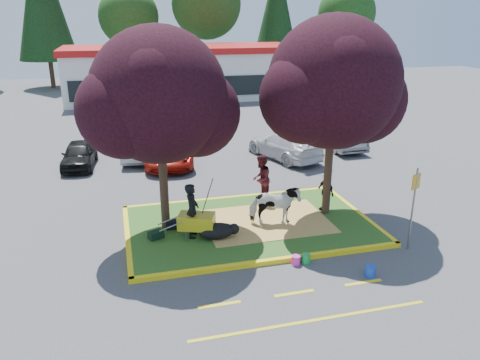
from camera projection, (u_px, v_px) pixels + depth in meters
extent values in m
plane|color=#424244|center=(250.00, 227.00, 16.02)|extent=(90.00, 90.00, 0.00)
cube|color=#25541A|center=(250.00, 225.00, 15.99)|extent=(8.00, 5.00, 0.15)
cube|color=yellow|center=(274.00, 261.00, 13.64)|extent=(8.30, 0.16, 0.15)
cube|color=yellow|center=(232.00, 198.00, 18.35)|extent=(8.30, 0.16, 0.15)
cube|color=yellow|center=(128.00, 239.00, 15.00)|extent=(0.16, 5.30, 0.15)
cube|color=yellow|center=(357.00, 213.00, 16.99)|extent=(0.16, 5.30, 0.15)
cube|color=#DBAB5A|center=(266.00, 221.00, 16.11)|extent=(4.20, 3.00, 0.01)
cylinder|color=black|center=(163.00, 178.00, 15.07)|extent=(0.28, 0.28, 3.53)
sphere|color=black|center=(159.00, 95.00, 14.19)|extent=(4.20, 4.20, 4.20)
sphere|color=black|center=(196.00, 113.00, 14.86)|extent=(2.86, 2.86, 2.86)
sphere|color=black|center=(124.00, 111.00, 13.79)|extent=(2.86, 2.86, 2.86)
cylinder|color=black|center=(329.00, 163.00, 16.25)|extent=(0.28, 0.28, 3.70)
sphere|color=black|center=(334.00, 83.00, 15.33)|extent=(4.40, 4.40, 4.40)
sphere|color=black|center=(362.00, 100.00, 16.02)|extent=(2.99, 2.99, 2.99)
sphere|color=black|center=(306.00, 98.00, 14.92)|extent=(2.99, 2.99, 2.99)
cube|color=yellow|center=(219.00, 305.00, 11.70)|extent=(1.10, 0.12, 0.01)
cube|color=yellow|center=(294.00, 293.00, 12.19)|extent=(1.10, 0.12, 0.01)
cube|color=yellow|center=(363.00, 283.00, 12.68)|extent=(1.10, 0.12, 0.01)
cube|color=yellow|center=(313.00, 320.00, 11.10)|extent=(6.00, 0.10, 0.01)
cube|color=silver|center=(184.00, 74.00, 41.37)|extent=(20.00, 8.00, 4.00)
cube|color=#AC1312|center=(183.00, 49.00, 40.66)|extent=(20.40, 8.40, 0.50)
cube|color=black|center=(192.00, 87.00, 37.88)|extent=(19.00, 0.10, 1.60)
cylinder|color=black|center=(51.00, 68.00, 46.66)|extent=(0.44, 0.44, 3.92)
cylinder|color=black|center=(133.00, 68.00, 50.12)|extent=(0.44, 0.44, 3.08)
sphere|color=#143811|center=(129.00, 16.00, 48.37)|extent=(6.16, 6.16, 6.16)
cylinder|color=black|center=(208.00, 65.00, 51.06)|extent=(0.44, 0.44, 3.64)
sphere|color=#143811|center=(206.00, 4.00, 49.00)|extent=(7.28, 7.28, 7.28)
cylinder|color=black|center=(275.00, 63.00, 53.49)|extent=(0.44, 0.44, 3.50)
cone|color=black|center=(277.00, 7.00, 51.50)|extent=(5.00, 5.00, 10.62)
cylinder|color=black|center=(343.00, 64.00, 54.57)|extent=(0.44, 0.44, 3.22)
sphere|color=#143811|center=(346.00, 13.00, 52.75)|extent=(6.44, 6.44, 6.44)
imported|color=silver|center=(274.00, 206.00, 15.59)|extent=(1.80, 1.12, 1.41)
ellipsoid|color=black|center=(217.00, 231.00, 14.80)|extent=(1.31, 1.02, 0.50)
imported|color=black|center=(192.00, 210.00, 14.74)|extent=(0.59, 0.74, 1.78)
imported|color=#44131B|center=(261.00, 179.00, 17.54)|extent=(1.05, 1.12, 1.82)
imported|color=black|center=(326.00, 192.00, 16.80)|extent=(0.51, 0.89, 1.44)
cylinder|color=black|center=(216.00, 229.00, 15.07)|extent=(0.41, 0.21, 0.41)
cylinder|color=slate|center=(186.00, 237.00, 14.61)|extent=(0.04, 0.04, 0.29)
cylinder|color=slate|center=(183.00, 231.00, 15.07)|extent=(0.04, 0.04, 0.29)
cube|color=gold|center=(197.00, 221.00, 14.81)|extent=(1.29, 1.03, 0.45)
cylinder|color=slate|center=(171.00, 227.00, 14.37)|extent=(0.70, 0.29, 0.37)
cylinder|color=slate|center=(169.00, 220.00, 14.82)|extent=(0.70, 0.29, 0.37)
cube|color=black|center=(174.00, 224.00, 15.55)|extent=(0.55, 0.31, 0.28)
cube|color=black|center=(156.00, 235.00, 14.83)|extent=(0.54, 0.45, 0.25)
cylinder|color=slate|center=(412.00, 210.00, 14.09)|extent=(0.06, 0.06, 2.64)
cube|color=gold|center=(416.00, 182.00, 13.79)|extent=(0.36, 0.16, 0.47)
cylinder|color=green|center=(306.00, 259.00, 13.64)|extent=(0.35, 0.35, 0.28)
cylinder|color=#EF35AD|center=(296.00, 260.00, 13.57)|extent=(0.27, 0.27, 0.28)
cylinder|color=blue|center=(370.00, 271.00, 12.95)|extent=(0.33, 0.33, 0.31)
imported|color=black|center=(79.00, 154.00, 22.29)|extent=(1.73, 3.66, 1.21)
imported|color=#A2A4AA|center=(138.00, 146.00, 23.56)|extent=(1.92, 4.10, 1.30)
imported|color=#A2170D|center=(169.00, 150.00, 22.77)|extent=(2.81, 5.11, 1.35)
imported|color=silver|center=(284.00, 145.00, 23.62)|extent=(3.20, 4.98, 1.34)
imported|color=#575A5E|center=(336.00, 134.00, 25.59)|extent=(1.66, 4.56, 1.49)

